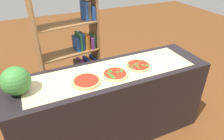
{
  "coord_description": "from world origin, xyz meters",
  "views": [
    {
      "loc": [
        -0.78,
        -1.72,
        2.11
      ],
      "look_at": [
        0.0,
        0.0,
        0.98
      ],
      "focal_mm": 32.48,
      "sensor_mm": 36.0,
      "label": 1
    }
  ],
  "objects_px": {
    "pizza_spinach_1": "(115,74)",
    "pizza_spinach_2": "(138,65)",
    "pizza_plain_0": "(86,81)",
    "watermelon": "(16,81)",
    "bookshelf": "(78,55)"
  },
  "relations": [
    {
      "from": "pizza_plain_0",
      "to": "pizza_spinach_1",
      "type": "height_order",
      "value": "pizza_spinach_1"
    },
    {
      "from": "pizza_plain_0",
      "to": "bookshelf",
      "type": "xyz_separation_m",
      "value": [
        0.18,
        0.99,
        -0.21
      ]
    },
    {
      "from": "pizza_spinach_1",
      "to": "watermelon",
      "type": "xyz_separation_m",
      "value": [
        -0.94,
        0.09,
        0.12
      ]
    },
    {
      "from": "pizza_spinach_1",
      "to": "bookshelf",
      "type": "height_order",
      "value": "bookshelf"
    },
    {
      "from": "pizza_spinach_2",
      "to": "bookshelf",
      "type": "distance_m",
      "value": 1.07
    },
    {
      "from": "watermelon",
      "to": "pizza_spinach_1",
      "type": "bearing_deg",
      "value": -5.58
    },
    {
      "from": "pizza_plain_0",
      "to": "watermelon",
      "type": "xyz_separation_m",
      "value": [
        -0.63,
        0.09,
        0.12
      ]
    },
    {
      "from": "pizza_plain_0",
      "to": "watermelon",
      "type": "height_order",
      "value": "watermelon"
    },
    {
      "from": "pizza_spinach_1",
      "to": "pizza_spinach_2",
      "type": "distance_m",
      "value": 0.32
    },
    {
      "from": "pizza_spinach_1",
      "to": "pizza_spinach_2",
      "type": "xyz_separation_m",
      "value": [
        0.32,
        0.06,
        -0.0
      ]
    },
    {
      "from": "pizza_spinach_1",
      "to": "bookshelf",
      "type": "bearing_deg",
      "value": 98.07
    },
    {
      "from": "pizza_plain_0",
      "to": "watermelon",
      "type": "relative_size",
      "value": 1.11
    },
    {
      "from": "pizza_plain_0",
      "to": "pizza_spinach_2",
      "type": "bearing_deg",
      "value": 4.94
    },
    {
      "from": "pizza_spinach_1",
      "to": "pizza_spinach_2",
      "type": "bearing_deg",
      "value": 10.22
    },
    {
      "from": "watermelon",
      "to": "bookshelf",
      "type": "xyz_separation_m",
      "value": [
        0.8,
        0.9,
        -0.33
      ]
    }
  ]
}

